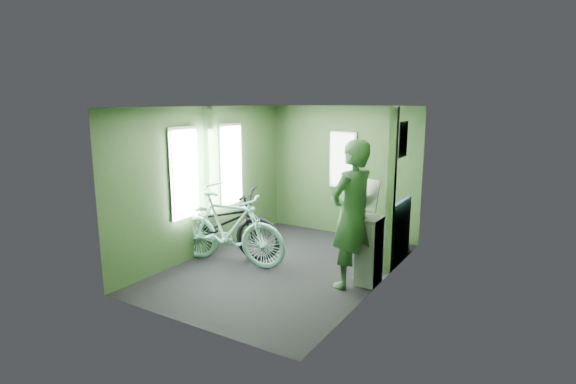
{
  "coord_description": "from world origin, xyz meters",
  "views": [
    {
      "loc": [
        3.25,
        -5.27,
        2.37
      ],
      "look_at": [
        0.0,
        0.1,
        1.1
      ],
      "focal_mm": 28.0,
      "sensor_mm": 36.0,
      "label": 1
    }
  ],
  "objects_px": {
    "bicycle_black": "(217,257)",
    "waste_box": "(369,251)",
    "bench_seat": "(387,241)",
    "bicycle_mint": "(230,264)",
    "passenger": "(352,215)"
  },
  "relations": [
    {
      "from": "bicycle_mint",
      "to": "bicycle_black",
      "type": "bearing_deg",
      "value": 61.17
    },
    {
      "from": "bicycle_black",
      "to": "waste_box",
      "type": "height_order",
      "value": "waste_box"
    },
    {
      "from": "waste_box",
      "to": "bench_seat",
      "type": "height_order",
      "value": "bench_seat"
    },
    {
      "from": "bicycle_mint",
      "to": "waste_box",
      "type": "distance_m",
      "value": 2.11
    },
    {
      "from": "passenger",
      "to": "bench_seat",
      "type": "bearing_deg",
      "value": -163.26
    },
    {
      "from": "passenger",
      "to": "bicycle_mint",
      "type": "bearing_deg",
      "value": -64.75
    },
    {
      "from": "waste_box",
      "to": "bench_seat",
      "type": "relative_size",
      "value": 0.97
    },
    {
      "from": "bench_seat",
      "to": "bicycle_black",
      "type": "bearing_deg",
      "value": -150.17
    },
    {
      "from": "bicycle_black",
      "to": "bench_seat",
      "type": "relative_size",
      "value": 2.22
    },
    {
      "from": "bench_seat",
      "to": "passenger",
      "type": "bearing_deg",
      "value": -93.08
    },
    {
      "from": "bicycle_black",
      "to": "passenger",
      "type": "bearing_deg",
      "value": -105.44
    },
    {
      "from": "waste_box",
      "to": "bench_seat",
      "type": "xyz_separation_m",
      "value": [
        -0.11,
        1.06,
        -0.18
      ]
    },
    {
      "from": "passenger",
      "to": "waste_box",
      "type": "xyz_separation_m",
      "value": [
        0.17,
        0.21,
        -0.51
      ]
    },
    {
      "from": "bicycle_black",
      "to": "bicycle_mint",
      "type": "bearing_deg",
      "value": -127.81
    },
    {
      "from": "bicycle_mint",
      "to": "bench_seat",
      "type": "bearing_deg",
      "value": -60.31
    }
  ]
}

